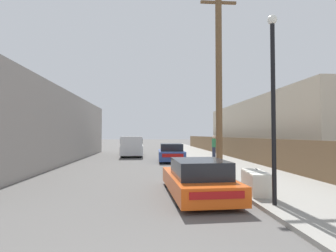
{
  "coord_description": "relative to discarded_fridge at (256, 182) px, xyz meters",
  "views": [
    {
      "loc": [
        0.2,
        -1.81,
        2.03
      ],
      "look_at": [
        0.9,
        7.69,
        2.34
      ],
      "focal_mm": 28.0,
      "sensor_mm": 36.0,
      "label": 1
    }
  ],
  "objects": [
    {
      "name": "building_left_block",
      "position": [
        -12.57,
        10.74,
        2.06
      ],
      "size": [
        7.0,
        24.37,
        5.05
      ],
      "primitive_type": "cube",
      "color": "gray",
      "rests_on": "ground"
    },
    {
      "name": "wooden_fence",
      "position": [
        3.53,
        15.24,
        0.48
      ],
      "size": [
        0.08,
        40.74,
        1.66
      ],
      "primitive_type": "cube",
      "color": "brown",
      "rests_on": "sidewalk_curb"
    },
    {
      "name": "pickup_truck",
      "position": [
        -5.08,
        16.12,
        0.46
      ],
      "size": [
        2.17,
        5.46,
        1.86
      ],
      "rotation": [
        0.0,
        0.0,
        3.18
      ],
      "color": "silver",
      "rests_on": "ground"
    },
    {
      "name": "parked_sports_car_red",
      "position": [
        -1.91,
        0.18,
        0.09
      ],
      "size": [
        2.05,
        4.56,
        1.22
      ],
      "rotation": [
        0.0,
        0.0,
        0.05
      ],
      "color": "#E05114",
      "rests_on": "ground"
    },
    {
      "name": "car_parked_mid",
      "position": [
        -1.83,
        11.37,
        0.17
      ],
      "size": [
        1.98,
        4.11,
        1.35
      ],
      "rotation": [
        0.0,
        0.0,
        -0.03
      ],
      "color": "#2D478C",
      "rests_on": "ground"
    },
    {
      "name": "utility_pole",
      "position": [
        -0.06,
        4.2,
        4.48
      ],
      "size": [
        1.8,
        0.32,
        9.45
      ],
      "color": "brown",
      "rests_on": "sidewalk_curb"
    },
    {
      "name": "street_lamp",
      "position": [
        -0.11,
        -1.51,
        2.65
      ],
      "size": [
        0.26,
        0.26,
        5.23
      ],
      "color": "black",
      "rests_on": "sidewalk_curb"
    },
    {
      "name": "pedestrian",
      "position": [
        1.85,
        12.86,
        0.6
      ],
      "size": [
        0.34,
        0.34,
        1.82
      ],
      "color": "#282D42",
      "rests_on": "sidewalk_curb"
    },
    {
      "name": "sidewalk_curb",
      "position": [
        1.58,
        16.86,
        -0.41
      ],
      "size": [
        4.2,
        63.0,
        0.12
      ],
      "primitive_type": "cube",
      "color": "gray",
      "rests_on": "ground"
    },
    {
      "name": "discarded_fridge",
      "position": [
        0.0,
        0.0,
        0.0
      ],
      "size": [
        0.83,
        1.72,
        0.72
      ],
      "rotation": [
        0.0,
        0.0,
        -0.14
      ],
      "color": "silver",
      "rests_on": "sidewalk_curb"
    },
    {
      "name": "building_right_house",
      "position": [
        7.75,
        14.12,
        2.02
      ],
      "size": [
        6.0,
        21.14,
        4.98
      ],
      "primitive_type": "cube",
      "color": "beige",
      "rests_on": "ground"
    }
  ]
}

